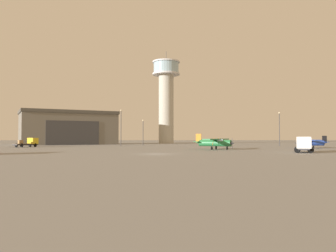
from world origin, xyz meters
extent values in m
plane|color=gray|center=(0.00, 0.00, 0.00)|extent=(400.00, 400.00, 0.00)
cylinder|color=#B2AD9E|center=(4.15, 77.57, 13.33)|extent=(5.73, 5.73, 26.65)
cylinder|color=silver|center=(4.15, 77.57, 26.95)|extent=(10.61, 10.61, 0.60)
cylinder|color=#99B7C6|center=(4.15, 77.57, 29.32)|extent=(9.76, 9.76, 4.13)
cylinder|color=silver|center=(4.15, 77.57, 31.63)|extent=(10.61, 10.61, 0.50)
cylinder|color=#38383D|center=(4.15, 77.57, 33.88)|extent=(0.16, 0.16, 4.00)
cube|color=#6B665B|center=(-30.09, 64.94, 5.17)|extent=(34.88, 28.26, 10.33)
cube|color=#4A4740|center=(-30.09, 64.94, 10.83)|extent=(35.67, 29.05, 1.00)
cube|color=#38383A|center=(-26.50, 57.19, 3.88)|extent=(15.32, 7.21, 7.75)
cylinder|color=#2847A8|center=(35.79, 24.59, 1.18)|extent=(6.07, 1.45, 1.20)
cone|color=#38383D|center=(32.55, 24.73, 1.18)|extent=(0.90, 0.87, 0.84)
cube|color=#38383D|center=(32.55, 24.73, 1.18)|extent=(0.06, 0.10, 1.83)
cube|color=#2847A8|center=(35.50, 24.60, 1.87)|extent=(1.85, 9.70, 0.19)
cylinder|color=black|center=(35.57, 26.15, 1.48)|extent=(0.12, 0.95, 1.31)
cylinder|color=black|center=(35.44, 23.06, 1.48)|extent=(0.12, 0.95, 1.31)
cube|color=#99B7C6|center=(34.63, 24.64, 1.51)|extent=(1.10, 1.00, 0.68)
cone|color=#2847A8|center=(39.03, 24.45, 1.27)|extent=(1.39, 0.95, 0.90)
cube|color=black|center=(39.03, 24.45, 2.05)|extent=(1.07, 0.16, 1.64)
cube|color=#2847A8|center=(39.03, 24.45, 1.42)|extent=(0.99, 2.93, 0.10)
cylinder|color=black|center=(33.48, 24.69, 0.29)|extent=(0.18, 0.59, 0.58)
cylinder|color=black|center=(36.03, 25.64, 0.29)|extent=(0.18, 0.59, 0.58)
cylinder|color=black|center=(35.94, 23.52, 0.29)|extent=(0.18, 0.59, 0.58)
cylinder|color=#287A42|center=(12.20, 17.33, 1.33)|extent=(6.53, 4.72, 1.36)
cone|color=#38383D|center=(15.34, 15.42, 1.33)|extent=(1.34, 1.32, 0.95)
cube|color=#38383D|center=(15.34, 15.42, 1.33)|extent=(0.11, 0.13, 2.08)
cube|color=#287A42|center=(12.48, 17.16, 2.12)|extent=(7.11, 10.19, 0.22)
cylinder|color=orange|center=(11.57, 15.67, 1.67)|extent=(0.64, 0.96, 1.48)
cylinder|color=orange|center=(13.39, 18.66, 1.67)|extent=(0.64, 0.96, 1.48)
cube|color=#99B7C6|center=(13.32, 16.65, 1.71)|extent=(1.59, 1.55, 0.77)
cone|color=#287A42|center=(9.06, 19.25, 1.44)|extent=(1.84, 1.67, 1.02)
cube|color=orange|center=(9.06, 19.25, 2.32)|extent=(1.10, 0.74, 1.86)
cube|color=#287A42|center=(9.06, 19.25, 1.61)|extent=(2.55, 3.31, 0.11)
cylinder|color=black|center=(14.44, 15.96, 0.33)|extent=(0.50, 0.65, 0.66)
cylinder|color=black|center=(11.39, 16.42, 0.33)|extent=(0.50, 0.65, 0.66)
cylinder|color=black|center=(12.64, 18.47, 0.33)|extent=(0.50, 0.65, 0.66)
cube|color=#38383D|center=(-33.21, 35.19, 0.62)|extent=(5.16, 5.86, 0.24)
cube|color=gold|center=(-31.94, 36.85, 1.55)|extent=(3.05, 2.86, 1.61)
cube|color=#99B7C6|center=(-31.49, 37.44, 1.87)|extent=(1.80, 1.40, 0.81)
cube|color=brown|center=(-33.79, 34.43, 0.82)|extent=(4.41, 4.65, 0.16)
cube|color=#997547|center=(-34.02, 34.12, 1.35)|extent=(1.41, 1.41, 0.90)
cylinder|color=black|center=(-32.91, 37.51, 0.50)|extent=(0.96, 0.83, 1.00)
cylinder|color=black|center=(-31.05, 36.09, 0.50)|extent=(0.96, 0.83, 1.00)
cylinder|color=black|center=(-35.19, 34.52, 0.50)|extent=(0.96, 0.83, 1.00)
cylinder|color=black|center=(-33.33, 33.10, 0.50)|extent=(0.96, 0.83, 1.00)
cube|color=#38383D|center=(24.80, 3.90, 0.62)|extent=(4.03, 6.15, 0.24)
cube|color=white|center=(23.94, 1.95, 1.63)|extent=(2.71, 2.42, 1.78)
cube|color=#99B7C6|center=(23.63, 1.24, 1.98)|extent=(1.77, 0.84, 0.89)
cube|color=white|center=(25.20, 4.80, 1.69)|extent=(3.64, 4.53, 1.90)
cylinder|color=black|center=(24.89, 1.60, 0.50)|extent=(1.03, 0.65, 1.00)
cylinder|color=black|center=(23.05, 2.41, 0.50)|extent=(1.03, 0.65, 1.00)
cylinder|color=black|center=(26.44, 5.12, 0.50)|extent=(1.03, 0.65, 1.00)
cylinder|color=black|center=(24.60, 5.93, 0.50)|extent=(1.03, 0.65, 1.00)
cylinder|color=#38383D|center=(35.04, 41.77, 4.59)|extent=(0.18, 0.18, 9.18)
sphere|color=#F9E5B2|center=(35.04, 41.77, 9.40)|extent=(0.44, 0.44, 0.44)
cylinder|color=#38383D|center=(-3.77, 49.60, 3.68)|extent=(0.18, 0.18, 7.35)
sphere|color=#F9E5B2|center=(-3.77, 49.60, 7.57)|extent=(0.44, 0.44, 0.44)
cylinder|color=#38383D|center=(-9.81, 43.69, 4.95)|extent=(0.18, 0.18, 9.90)
sphere|color=#F9E5B2|center=(-9.81, 43.69, 10.12)|extent=(0.44, 0.44, 0.44)
camera|label=1|loc=(-0.23, -51.27, 2.66)|focal=35.70mm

